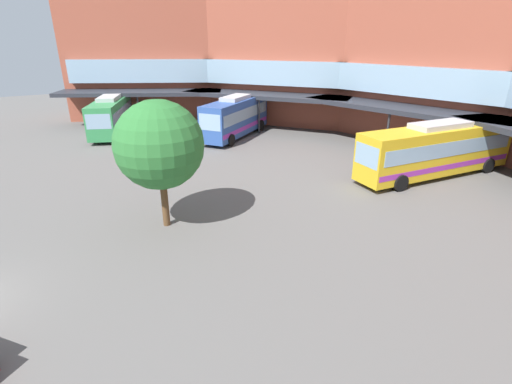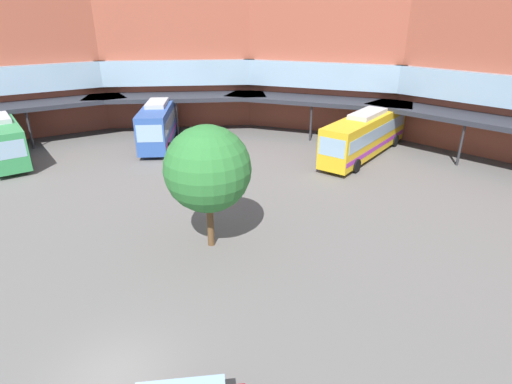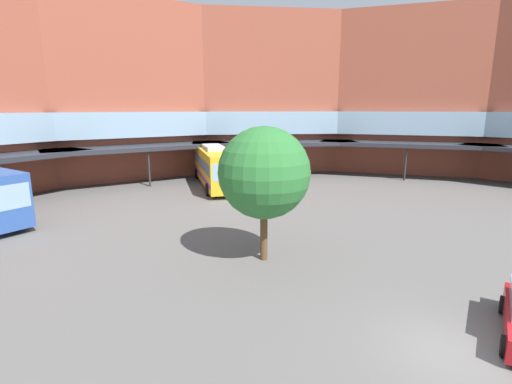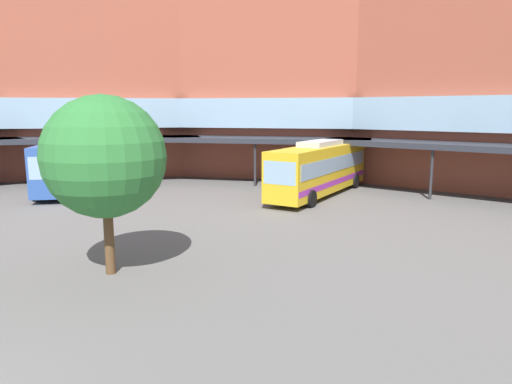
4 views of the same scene
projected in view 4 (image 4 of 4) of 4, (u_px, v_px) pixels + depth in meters
station_building at (329, 72)px, 31.08m from camera, size 79.02×35.18×17.87m
bus_0 at (320, 168)px, 33.08m from camera, size 3.53×12.61×3.87m
bus_2 at (64, 165)px, 34.45m from camera, size 7.96×9.64×3.99m
plaza_tree at (105, 157)px, 16.74m from camera, size 4.41×4.41×6.57m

